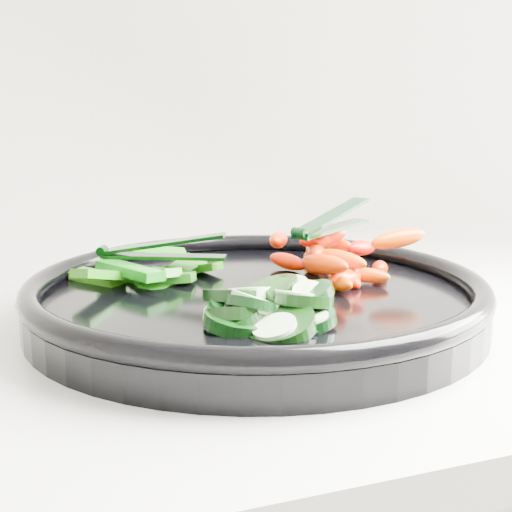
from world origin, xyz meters
name	(u,v)px	position (x,y,z in m)	size (l,w,h in m)	color
veggie_tray	(256,297)	(-0.09, 1.65, 0.95)	(0.45, 0.45, 0.04)	black
cucumber_pile	(262,309)	(-0.11, 1.58, 0.96)	(0.12, 0.12, 0.04)	black
carrot_pile	(335,257)	(-0.01, 1.67, 0.97)	(0.15, 0.14, 0.05)	red
pepper_pile	(150,273)	(-0.16, 1.72, 0.96)	(0.14, 0.11, 0.04)	#09680E
tong_carrot	(330,223)	(-0.01, 1.67, 1.00)	(0.10, 0.08, 0.02)	black
tong_pepper	(159,250)	(-0.15, 1.72, 0.98)	(0.11, 0.06, 0.02)	black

